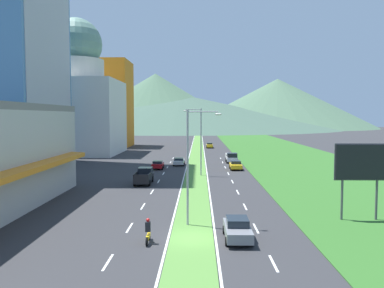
% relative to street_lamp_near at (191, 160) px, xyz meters
% --- Properties ---
extents(ground_plane, '(600.00, 600.00, 0.00)m').
position_rel_street_lamp_near_xyz_m(ground_plane, '(0.12, -3.52, -5.45)').
color(ground_plane, '#2D2D30').
extents(grass_median, '(3.20, 240.00, 0.06)m').
position_rel_street_lamp_near_xyz_m(grass_median, '(0.12, 56.48, -5.42)').
color(grass_median, '#518438').
rests_on(grass_median, ground_plane).
extents(grass_verge_right, '(24.00, 240.00, 0.06)m').
position_rel_street_lamp_near_xyz_m(grass_verge_right, '(20.72, 56.48, -5.42)').
color(grass_verge_right, '#2D6023').
rests_on(grass_verge_right, ground_plane).
extents(lane_dash_left_2, '(0.16, 2.80, 0.01)m').
position_rel_street_lamp_near_xyz_m(lane_dash_left_2, '(-4.98, -8.35, -5.45)').
color(lane_dash_left_2, silver).
rests_on(lane_dash_left_2, ground_plane).
extents(lane_dash_left_3, '(0.16, 2.80, 0.01)m').
position_rel_street_lamp_near_xyz_m(lane_dash_left_3, '(-4.98, -0.76, -5.45)').
color(lane_dash_left_3, silver).
rests_on(lane_dash_left_3, ground_plane).
extents(lane_dash_left_4, '(0.16, 2.80, 0.01)m').
position_rel_street_lamp_near_xyz_m(lane_dash_left_4, '(-4.98, 6.83, -5.45)').
color(lane_dash_left_4, silver).
rests_on(lane_dash_left_4, ground_plane).
extents(lane_dash_left_5, '(0.16, 2.80, 0.01)m').
position_rel_street_lamp_near_xyz_m(lane_dash_left_5, '(-4.98, 14.41, -5.45)').
color(lane_dash_left_5, silver).
rests_on(lane_dash_left_5, ground_plane).
extents(lane_dash_left_6, '(0.16, 2.80, 0.01)m').
position_rel_street_lamp_near_xyz_m(lane_dash_left_6, '(-4.98, 22.00, -5.45)').
color(lane_dash_left_6, silver).
rests_on(lane_dash_left_6, ground_plane).
extents(lane_dash_left_7, '(0.16, 2.80, 0.01)m').
position_rel_street_lamp_near_xyz_m(lane_dash_left_7, '(-4.98, 29.59, -5.45)').
color(lane_dash_left_7, silver).
rests_on(lane_dash_left_7, ground_plane).
extents(lane_dash_left_8, '(0.16, 2.80, 0.01)m').
position_rel_street_lamp_near_xyz_m(lane_dash_left_8, '(-4.98, 37.18, -5.45)').
color(lane_dash_left_8, silver).
rests_on(lane_dash_left_8, ground_plane).
extents(lane_dash_left_9, '(0.16, 2.80, 0.01)m').
position_rel_street_lamp_near_xyz_m(lane_dash_left_9, '(-4.98, 44.76, -5.45)').
color(lane_dash_left_9, silver).
rests_on(lane_dash_left_9, ground_plane).
extents(lane_dash_left_10, '(0.16, 2.80, 0.01)m').
position_rel_street_lamp_near_xyz_m(lane_dash_left_10, '(-4.98, 52.35, -5.45)').
color(lane_dash_left_10, silver).
rests_on(lane_dash_left_10, ground_plane).
extents(lane_dash_right_2, '(0.16, 2.80, 0.01)m').
position_rel_street_lamp_near_xyz_m(lane_dash_right_2, '(5.22, -8.35, -5.45)').
color(lane_dash_right_2, silver).
rests_on(lane_dash_right_2, ground_plane).
extents(lane_dash_right_3, '(0.16, 2.80, 0.01)m').
position_rel_street_lamp_near_xyz_m(lane_dash_right_3, '(5.22, -0.76, -5.45)').
color(lane_dash_right_3, silver).
rests_on(lane_dash_right_3, ground_plane).
extents(lane_dash_right_4, '(0.16, 2.80, 0.01)m').
position_rel_street_lamp_near_xyz_m(lane_dash_right_4, '(5.22, 6.83, -5.45)').
color(lane_dash_right_4, silver).
rests_on(lane_dash_right_4, ground_plane).
extents(lane_dash_right_5, '(0.16, 2.80, 0.01)m').
position_rel_street_lamp_near_xyz_m(lane_dash_right_5, '(5.22, 14.41, -5.45)').
color(lane_dash_right_5, silver).
rests_on(lane_dash_right_5, ground_plane).
extents(lane_dash_right_6, '(0.16, 2.80, 0.01)m').
position_rel_street_lamp_near_xyz_m(lane_dash_right_6, '(5.22, 22.00, -5.45)').
color(lane_dash_right_6, silver).
rests_on(lane_dash_right_6, ground_plane).
extents(lane_dash_right_7, '(0.16, 2.80, 0.01)m').
position_rel_street_lamp_near_xyz_m(lane_dash_right_7, '(5.22, 29.59, -5.45)').
color(lane_dash_right_7, silver).
rests_on(lane_dash_right_7, ground_plane).
extents(lane_dash_right_8, '(0.16, 2.80, 0.01)m').
position_rel_street_lamp_near_xyz_m(lane_dash_right_8, '(5.22, 37.18, -5.45)').
color(lane_dash_right_8, silver).
rests_on(lane_dash_right_8, ground_plane).
extents(lane_dash_right_9, '(0.16, 2.80, 0.01)m').
position_rel_street_lamp_near_xyz_m(lane_dash_right_9, '(5.22, 44.76, -5.45)').
color(lane_dash_right_9, silver).
rests_on(lane_dash_right_9, ground_plane).
extents(lane_dash_right_10, '(0.16, 2.80, 0.01)m').
position_rel_street_lamp_near_xyz_m(lane_dash_right_10, '(5.22, 52.35, -5.45)').
color(lane_dash_right_10, silver).
rests_on(lane_dash_right_10, ground_plane).
extents(edge_line_median_left, '(0.16, 240.00, 0.01)m').
position_rel_street_lamp_near_xyz_m(edge_line_median_left, '(-1.63, 56.48, -5.45)').
color(edge_line_median_left, silver).
rests_on(edge_line_median_left, ground_plane).
extents(edge_line_median_right, '(0.16, 240.00, 0.01)m').
position_rel_street_lamp_near_xyz_m(edge_line_median_right, '(1.87, 56.48, -5.45)').
color(edge_line_median_right, silver).
rests_on(edge_line_median_right, ground_plane).
extents(domed_building, '(19.85, 19.85, 32.10)m').
position_rel_street_lamp_near_xyz_m(domed_building, '(-28.52, 62.24, 7.50)').
color(domed_building, silver).
rests_on(domed_building, ground_plane).
extents(midrise_colored, '(14.64, 14.64, 25.20)m').
position_rel_street_lamp_near_xyz_m(midrise_colored, '(-27.27, 85.00, 7.15)').
color(midrise_colored, orange).
rests_on(midrise_colored, ground_plane).
extents(hill_far_left, '(137.27, 137.27, 41.22)m').
position_rel_street_lamp_near_xyz_m(hill_far_left, '(-32.82, 269.90, 15.16)').
color(hill_far_left, '#47664C').
rests_on(hill_far_left, ground_plane).
extents(hill_far_center, '(230.95, 230.95, 24.88)m').
position_rel_street_lamp_near_xyz_m(hill_far_center, '(-12.52, 263.60, 6.99)').
color(hill_far_center, '#3D5647').
rests_on(hill_far_center, ground_plane).
extents(hill_far_right, '(146.80, 146.80, 37.72)m').
position_rel_street_lamp_near_xyz_m(hill_far_right, '(60.99, 276.49, 13.41)').
color(hill_far_right, '#47664C').
rests_on(hill_far_right, ground_plane).
extents(street_lamp_near, '(2.85, 0.39, 9.52)m').
position_rel_street_lamp_near_xyz_m(street_lamp_near, '(0.00, 0.00, 0.00)').
color(street_lamp_near, '#99999E').
rests_on(street_lamp_near, ground_plane).
extents(street_lamp_mid, '(2.76, 0.33, 10.16)m').
position_rel_street_lamp_near_xyz_m(street_lamp_mid, '(0.64, 27.35, 0.32)').
color(street_lamp_mid, '#99999E').
rests_on(street_lamp_mid, ground_plane).
extents(billboard_roadside, '(4.43, 0.28, 6.68)m').
position_rel_street_lamp_near_xyz_m(billboard_roadside, '(14.49, 1.88, -0.64)').
color(billboard_roadside, '#4C4C51').
rests_on(billboard_roadside, ground_plane).
extents(car_0, '(1.97, 4.56, 1.57)m').
position_rel_street_lamp_near_xyz_m(car_0, '(3.45, -3.66, -4.66)').
color(car_0, slate).
rests_on(car_0, ground_plane).
extents(car_1, '(1.86, 4.42, 1.46)m').
position_rel_street_lamp_near_xyz_m(car_1, '(3.58, 80.02, -4.71)').
color(car_1, yellow).
rests_on(car_1, ground_plane).
extents(car_2, '(1.95, 4.01, 1.41)m').
position_rel_street_lamp_near_xyz_m(car_2, '(-6.46, 34.97, -4.72)').
color(car_2, maroon).
rests_on(car_2, ground_plane).
extents(car_3, '(2.03, 4.26, 1.48)m').
position_rel_street_lamp_near_xyz_m(car_3, '(6.81, 34.47, -4.70)').
color(car_3, yellow).
rests_on(car_3, ground_plane).
extents(car_4, '(2.02, 4.34, 1.36)m').
position_rel_street_lamp_near_xyz_m(car_4, '(-3.09, 40.08, -4.74)').
color(car_4, '#B2B2B7').
rests_on(car_4, ground_plane).
extents(pickup_truck_0, '(2.18, 5.40, 2.00)m').
position_rel_street_lamp_near_xyz_m(pickup_truck_0, '(6.91, 44.32, -4.47)').
color(pickup_truck_0, silver).
rests_on(pickup_truck_0, ground_plane).
extents(pickup_truck_1, '(2.18, 5.40, 2.00)m').
position_rel_street_lamp_near_xyz_m(pickup_truck_1, '(-6.74, 20.25, -4.47)').
color(pickup_truck_1, black).
rests_on(pickup_truck_1, ground_plane).
extents(motorcycle_rider, '(0.36, 2.00, 1.80)m').
position_rel_street_lamp_near_xyz_m(motorcycle_rider, '(-2.97, -4.59, -4.71)').
color(motorcycle_rider, black).
rests_on(motorcycle_rider, ground_plane).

